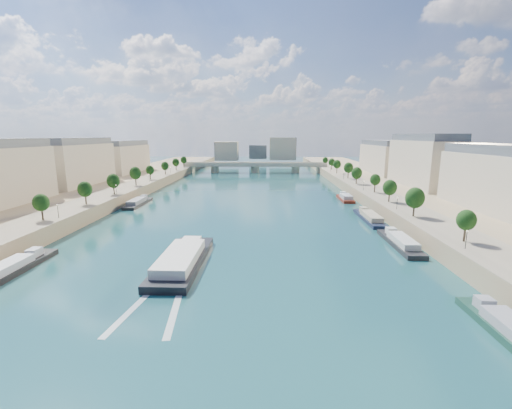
{
  "coord_description": "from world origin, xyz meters",
  "views": [
    {
      "loc": [
        9.44,
        -27.03,
        29.28
      ],
      "look_at": [
        5.63,
        92.25,
        5.0
      ],
      "focal_mm": 24.0,
      "sensor_mm": 36.0,
      "label": 1
    }
  ],
  "objects": [
    {
      "name": "bridge",
      "position": [
        0.0,
        244.04,
        5.08
      ],
      "size": [
        112.0,
        12.0,
        8.15
      ],
      "color": "#C1B79E",
      "rests_on": "ground"
    },
    {
      "name": "quay_left",
      "position": [
        -72.0,
        100.0,
        2.5
      ],
      "size": [
        44.0,
        520.0,
        5.0
      ],
      "primitive_type": "cube",
      "color": "#9E8460",
      "rests_on": "ground"
    },
    {
      "name": "tour_barge",
      "position": [
        -9.8,
        46.52,
        1.26
      ],
      "size": [
        9.08,
        31.52,
        4.27
      ],
      "rotation": [
        0.0,
        0.0,
        -0.0
      ],
      "color": "black",
      "rests_on": "ground"
    },
    {
      "name": "trees_right",
      "position": [
        55.0,
        110.0,
        10.48
      ],
      "size": [
        4.8,
        268.8,
        8.26
      ],
      "color": "#382B1E",
      "rests_on": "ground"
    },
    {
      "name": "trees_left",
      "position": [
        -55.0,
        102.0,
        10.48
      ],
      "size": [
        4.8,
        268.8,
        8.26
      ],
      "color": "#382B1E",
      "rests_on": "ground"
    },
    {
      "name": "ground",
      "position": [
        0.0,
        100.0,
        0.0
      ],
      "size": [
        700.0,
        700.0,
        0.0
      ],
      "primitive_type": "plane",
      "color": "#0D393C",
      "rests_on": "ground"
    },
    {
      "name": "wake",
      "position": [
        -9.8,
        30.02,
        0.02
      ],
      "size": [
        10.76,
        25.96,
        0.04
      ],
      "color": "silver",
      "rests_on": "ground"
    },
    {
      "name": "buildings_right",
      "position": [
        85.0,
        112.0,
        16.45
      ],
      "size": [
        16.0,
        226.0,
        23.2
      ],
      "color": "beige",
      "rests_on": "ground"
    },
    {
      "name": "moored_barges_right",
      "position": [
        45.5,
        56.47,
        0.84
      ],
      "size": [
        5.0,
        161.71,
        3.6
      ],
      "color": "black",
      "rests_on": "ground"
    },
    {
      "name": "lamps_left",
      "position": [
        -52.5,
        90.0,
        7.78
      ],
      "size": [
        0.36,
        200.36,
        4.28
      ],
      "color": "black",
      "rests_on": "ground"
    },
    {
      "name": "buildings_left",
      "position": [
        -85.0,
        112.0,
        16.45
      ],
      "size": [
        16.0,
        226.0,
        23.2
      ],
      "color": "beige",
      "rests_on": "ground"
    },
    {
      "name": "skyline",
      "position": [
        3.19,
        319.52,
        14.66
      ],
      "size": [
        79.0,
        42.0,
        22.0
      ],
      "color": "beige",
      "rests_on": "ground"
    },
    {
      "name": "lamps_right",
      "position": [
        52.5,
        105.0,
        7.78
      ],
      "size": [
        0.36,
        200.36,
        4.28
      ],
      "color": "black",
      "rests_on": "ground"
    },
    {
      "name": "pave_left",
      "position": [
        -57.0,
        100.0,
        5.05
      ],
      "size": [
        14.0,
        520.0,
        0.1
      ],
      "primitive_type": "cube",
      "color": "gray",
      "rests_on": "quay_left"
    },
    {
      "name": "quay_right",
      "position": [
        72.0,
        100.0,
        2.5
      ],
      "size": [
        44.0,
        520.0,
        5.0
      ],
      "primitive_type": "cube",
      "color": "#9E8460",
      "rests_on": "ground"
    },
    {
      "name": "pave_right",
      "position": [
        57.0,
        100.0,
        5.05
      ],
      "size": [
        14.0,
        520.0,
        0.1
      ],
      "primitive_type": "cube",
      "color": "gray",
      "rests_on": "quay_right"
    }
  ]
}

